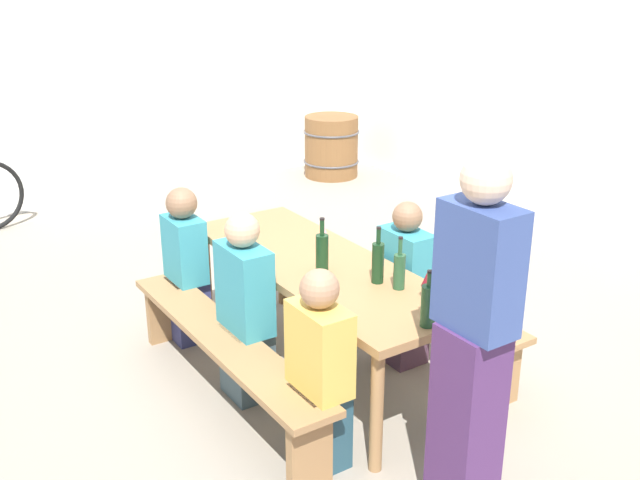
# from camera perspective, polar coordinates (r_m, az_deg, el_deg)

# --- Properties ---
(ground_plane) EXTENTS (24.00, 24.00, 0.00)m
(ground_plane) POSITION_cam_1_polar(r_m,az_deg,el_deg) (4.92, -0.00, -9.85)
(ground_plane) COLOR gray
(side_wall) EXTENTS (0.20, 7.33, 3.20)m
(side_wall) POSITION_cam_1_polar(r_m,az_deg,el_deg) (8.40, -17.56, 13.62)
(side_wall) COLOR white
(side_wall) RESTS_ON ground
(tasting_table) EXTENTS (2.16, 0.75, 0.75)m
(tasting_table) POSITION_cam_1_polar(r_m,az_deg,el_deg) (4.62, -0.00, -2.66)
(tasting_table) COLOR #9E7247
(tasting_table) RESTS_ON ground
(bench_near) EXTENTS (2.06, 0.30, 0.45)m
(bench_near) POSITION_cam_1_polar(r_m,az_deg,el_deg) (4.46, -7.35, -8.24)
(bench_near) COLOR #9E7247
(bench_near) RESTS_ON ground
(bench_far) EXTENTS (2.06, 0.30, 0.45)m
(bench_far) POSITION_cam_1_polar(r_m,az_deg,el_deg) (5.11, 6.35, -4.22)
(bench_far) COLOR #9E7247
(bench_far) RESTS_ON ground
(wine_bottle_0) EXTENTS (0.07, 0.07, 0.34)m
(wine_bottle_0) POSITION_cam_1_polar(r_m,az_deg,el_deg) (4.28, 4.45, -1.67)
(wine_bottle_0) COLOR #143319
(wine_bottle_0) RESTS_ON tasting_table
(wine_bottle_1) EXTENTS (0.07, 0.07, 0.31)m
(wine_bottle_1) POSITION_cam_1_polar(r_m,az_deg,el_deg) (4.22, 6.09, -2.31)
(wine_bottle_1) COLOR #234C2D
(wine_bottle_1) RESTS_ON tasting_table
(wine_bottle_2) EXTENTS (0.08, 0.08, 0.34)m
(wine_bottle_2) POSITION_cam_1_polar(r_m,az_deg,el_deg) (4.41, 0.16, -0.93)
(wine_bottle_2) COLOR #143319
(wine_bottle_2) RESTS_ON tasting_table
(wine_bottle_3) EXTENTS (0.08, 0.08, 0.31)m
(wine_bottle_3) POSITION_cam_1_polar(r_m,az_deg,el_deg) (3.81, 8.27, -4.93)
(wine_bottle_3) COLOR #234C2D
(wine_bottle_3) RESTS_ON tasting_table
(wine_glass_0) EXTENTS (0.07, 0.07, 0.17)m
(wine_glass_0) POSITION_cam_1_polar(r_m,az_deg,el_deg) (4.78, 0.25, 0.69)
(wine_glass_0) COLOR silver
(wine_glass_0) RESTS_ON tasting_table
(wine_glass_1) EXTENTS (0.06, 0.06, 0.14)m
(wine_glass_1) POSITION_cam_1_polar(r_m,az_deg,el_deg) (4.93, -6.21, 0.97)
(wine_glass_1) COLOR silver
(wine_glass_1) RESTS_ON tasting_table
(wine_glass_2) EXTENTS (0.07, 0.07, 0.16)m
(wine_glass_2) POSITION_cam_1_polar(r_m,az_deg,el_deg) (4.12, 8.19, -3.03)
(wine_glass_2) COLOR silver
(wine_glass_2) RESTS_ON tasting_table
(seated_guest_near_0) EXTENTS (0.32, 0.24, 1.10)m
(seated_guest_near_0) POSITION_cam_1_polar(r_m,az_deg,el_deg) (5.14, -10.21, -2.12)
(seated_guest_near_0) COLOR navy
(seated_guest_near_0) RESTS_ON ground
(seated_guest_near_1) EXTENTS (0.38, 0.24, 1.17)m
(seated_guest_near_1) POSITION_cam_1_polar(r_m,az_deg,el_deg) (4.42, -5.71, -5.50)
(seated_guest_near_1) COLOR #3D5159
(seated_guest_near_1) RESTS_ON ground
(seated_guest_near_2) EXTENTS (0.35, 0.24, 1.11)m
(seated_guest_near_2) POSITION_cam_1_polar(r_m,az_deg,el_deg) (3.83, -0.04, -10.30)
(seated_guest_near_2) COLOR #264B5B
(seated_guest_near_2) RESTS_ON ground
(seated_guest_far_0) EXTENTS (0.36, 0.24, 1.10)m
(seated_guest_far_0) POSITION_cam_1_polar(r_m,az_deg,el_deg) (4.83, 6.46, -3.67)
(seated_guest_far_0) COLOR #4E3346
(seated_guest_far_0) RESTS_ON ground
(standing_host) EXTENTS (0.36, 0.24, 1.77)m
(standing_host) POSITION_cam_1_polar(r_m,az_deg,el_deg) (3.42, 11.54, -8.29)
(standing_host) COLOR #4C2A5C
(standing_host) RESTS_ON ground
(wine_barrel) EXTENTS (0.68, 0.68, 0.73)m
(wine_barrel) POSITION_cam_1_polar(r_m,az_deg,el_deg) (9.12, 0.87, 7.16)
(wine_barrel) COLOR brown
(wine_barrel) RESTS_ON ground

